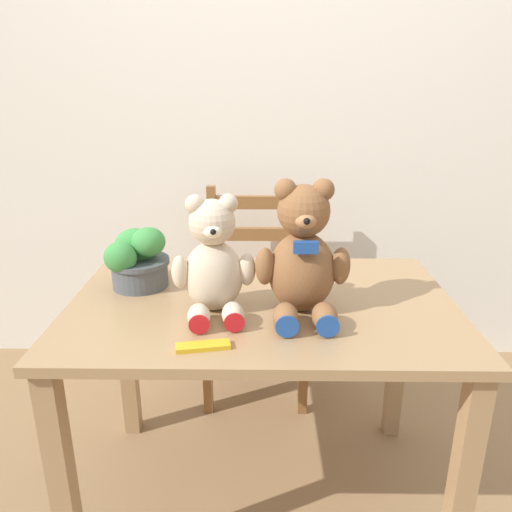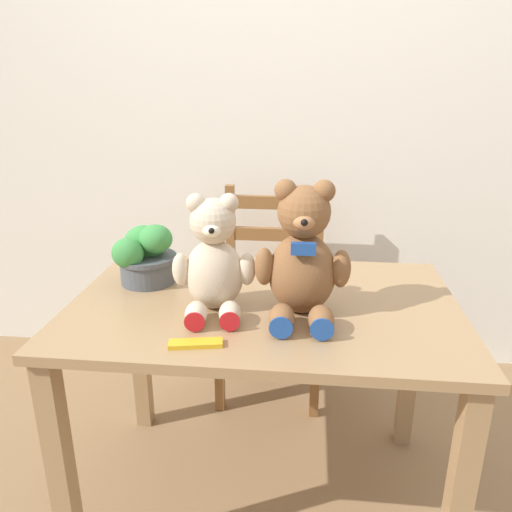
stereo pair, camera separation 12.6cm
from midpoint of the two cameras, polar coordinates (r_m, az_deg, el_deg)
name	(u,v)px [view 2 (the right image)]	position (r m, az deg, el deg)	size (l,w,h in m)	color
wall_back	(285,104)	(2.44, 4.84, 16.87)	(8.00, 0.04, 2.60)	silver
dining_table	(264,335)	(1.61, 3.18, -9.05)	(1.19, 0.79, 0.76)	#9E7A51
wooden_chair_behind	(272,296)	(2.32, 3.36, -4.64)	(0.46, 0.41, 0.95)	brown
teddy_bear_left	(214,262)	(1.44, -2.35, -0.70)	(0.25, 0.26, 0.35)	beige
teddy_bear_right	(303,259)	(1.42, 7.89, -0.37)	(0.27, 0.27, 0.39)	brown
potted_plant	(146,256)	(1.69, -10.42, 0.00)	(0.20, 0.20, 0.20)	#4C5156
chocolate_bar	(196,343)	(1.30, -4.13, -10.01)	(0.14, 0.04, 0.01)	gold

